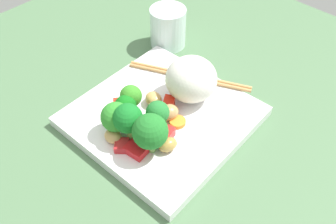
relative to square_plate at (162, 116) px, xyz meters
The scene contains 24 objects.
ground_plane 1.99cm from the square_plate, ahead, with size 110.00×110.00×2.00cm, color #4D724C.
square_plate is the anchor object (origin of this frame).
rice_mound 8.50cm from the square_plate, 83.58° to the left, with size 9.37×9.20×8.28cm, color white.
broccoli_floret_0 6.12cm from the square_plate, 56.05° to the right, with size 3.95×3.95×6.06cm.
broccoli_floret_1 9.46cm from the square_plate, 86.68° to the right, with size 4.95×4.95×7.11cm.
broccoli_floret_2 9.73cm from the square_plate, 106.41° to the right, with size 5.10×5.10×6.04cm.
broccoli_floret_3 6.96cm from the square_plate, 143.60° to the right, with size 3.92×3.92×5.53cm.
broccoli_floret_4 7.48cm from the square_plate, 123.48° to the right, with size 3.82×3.82×5.14cm.
broccoli_floret_5 10.22cm from the square_plate, 57.70° to the right, with size 5.75×5.75×7.62cm.
carrot_slice_0 4.02cm from the square_plate, ahead, with size 2.83×2.83×0.75cm, color orange.
carrot_slice_1 5.07cm from the square_plate, 99.89° to the right, with size 2.39×2.39×0.60cm, color orange.
carrot_slice_2 2.95cm from the square_plate, 94.91° to the right, with size 2.28×2.28×0.49cm, color orange.
carrot_slice_3 5.43cm from the square_plate, 74.45° to the right, with size 2.88×2.88×0.69cm, color orange.
pepper_chunk_0 6.19cm from the square_plate, 41.77° to the right, with size 3.06×2.58×1.84cm, color red.
pepper_chunk_1 9.70cm from the square_plate, 70.58° to the right, with size 3.11×3.40×1.43cm, color red.
pepper_chunk_2 7.75cm from the square_plate, 141.63° to the right, with size 2.40×2.37×1.99cm, color red.
pepper_chunk_3 10.41cm from the square_plate, 85.21° to the right, with size 2.31×2.54×1.25cm, color red.
pepper_chunk_4 2.72cm from the square_plate, 87.19° to the left, with size 2.38×1.87×2.12cm, color red.
chicken_piece_0 10.40cm from the square_plate, 98.35° to the right, with size 3.18×2.62×1.89cm, color tan.
chicken_piece_1 2.92cm from the square_plate, 10.67° to the right, with size 3.47×3.00×2.69cm, color tan.
chicken_piece_3 3.53cm from the square_plate, 168.10° to the left, with size 3.42×2.89×2.32cm, color tan.
chicken_piece_4 8.55cm from the square_plate, 39.30° to the right, with size 3.21×2.45×2.29cm, color #AD8B43.
chopstick_pair 10.98cm from the square_plate, 105.36° to the left, with size 22.99×11.89×0.66cm.
drinking_glass 23.74cm from the square_plate, 131.16° to the left, with size 7.86×7.86×8.76cm, color silver.
Camera 1 is at (31.69, -31.63, 49.22)cm, focal length 38.85 mm.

